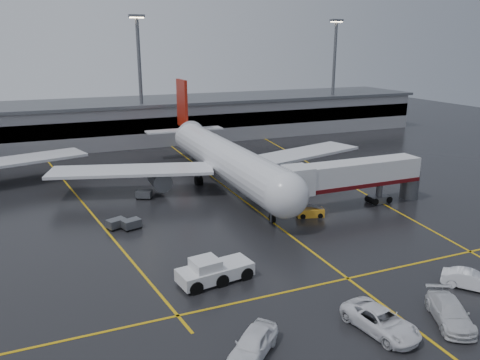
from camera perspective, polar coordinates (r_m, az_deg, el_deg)
name	(u,v)px	position (r m, az deg, el deg)	size (l,w,h in m)	color
ground	(248,204)	(61.34, 1.01, -2.92)	(220.00, 220.00, 0.00)	black
apron_line_centre	(248,204)	(61.33, 1.01, -2.91)	(0.25, 90.00, 0.02)	gold
apron_line_stop	(348,278)	(43.69, 12.89, -11.52)	(60.00, 0.25, 0.02)	gold
apron_line_left	(81,200)	(66.27, -18.70, -2.33)	(0.25, 70.00, 0.02)	gold
apron_line_right	(325,172)	(78.03, 10.22, 1.00)	(0.25, 70.00, 0.02)	gold
terminal	(160,119)	(104.87, -9.62, 7.26)	(122.00, 19.00, 8.60)	gray
light_mast_mid	(140,73)	(97.02, -12.01, 12.48)	(3.00, 1.20, 25.45)	#595B60
light_mast_right	(334,69)	(114.40, 11.29, 13.02)	(3.00, 1.20, 25.45)	#595B60
main_airliner	(222,157)	(68.82, -2.22, 2.83)	(48.80, 45.60, 14.10)	silver
jet_bridge	(354,177)	(60.95, 13.61, 0.37)	(19.90, 3.40, 6.05)	silver
pushback_tractor	(213,271)	(41.84, -3.25, -10.98)	(6.91, 3.67, 2.36)	silver
belt_loader	(310,213)	(57.44, 8.48, -3.91)	(3.44, 2.19, 2.03)	orange
service_van_a	(381,321)	(36.76, 16.63, -16.00)	(2.78, 6.02, 1.67)	white
service_van_b	(450,312)	(39.52, 24.04, -14.38)	(2.33, 5.74, 1.67)	silver
service_van_c	(471,280)	(45.19, 26.15, -10.81)	(1.63, 4.68, 1.54)	white
service_van_d	(253,344)	(33.08, 1.58, -19.15)	(2.05, 5.09, 1.74)	white
baggage_cart_a	(131,224)	(54.42, -12.98, -5.16)	(2.31, 1.87, 1.12)	#595B60
baggage_cart_b	(116,223)	(54.98, -14.72, -5.06)	(2.35, 1.97, 1.12)	#595B60
baggage_cart_c	(144,194)	(64.53, -11.53, -1.69)	(2.38, 2.08, 1.12)	#595B60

